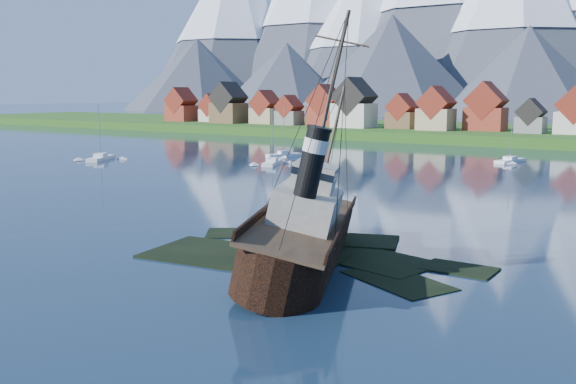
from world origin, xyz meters
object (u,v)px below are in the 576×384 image
Objects in this scene: sailboat_b at (284,156)px; sailboat_e at (510,161)px; sailboat_a at (101,159)px; sailboat_c at (272,163)px; tugboat_wreck at (305,231)px.

sailboat_b is 1.12× the size of sailboat_e.
sailboat_a is 1.03× the size of sailboat_b.
sailboat_a is 1.05× the size of sailboat_c.
sailboat_c is (-47.38, 62.07, -2.62)m from tugboat_wreck.
sailboat_b is (29.97, 28.65, 0.01)m from sailboat_a.
sailboat_b is at bearing -146.49° from sailboat_e.
sailboat_c is at bearing -7.37° from sailboat_a.
tugboat_wreck reaches higher than sailboat_b.
sailboat_a reaches higher than sailboat_b.
sailboat_b reaches higher than sailboat_e.
sailboat_e is at bearing 3.01° from sailboat_a.
tugboat_wreck is at bearing -74.70° from sailboat_c.
sailboat_b is (-54.52, 76.86, -2.60)m from tugboat_wreck.
sailboat_e is (47.30, 17.52, -0.05)m from sailboat_b.
tugboat_wreck reaches higher than sailboat_e.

